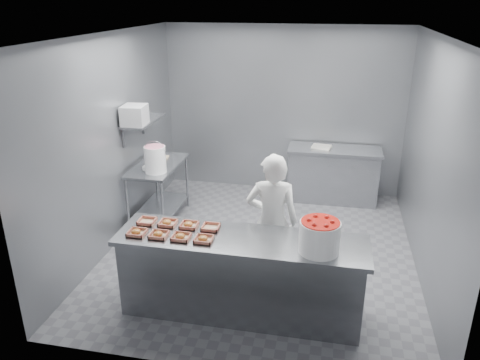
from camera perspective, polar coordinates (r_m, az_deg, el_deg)
name	(u,v)px	position (r m, az deg, el deg)	size (l,w,h in m)	color
floor	(261,250)	(6.42, 2.53, -8.47)	(4.50, 4.50, 0.00)	#4C4C51
ceiling	(265,34)	(5.57, 3.02, 17.31)	(4.50, 4.50, 0.00)	white
wall_back	(283,111)	(8.00, 5.28, 8.39)	(4.00, 0.04, 2.80)	slate
wall_left	(114,142)	(6.44, -15.16, 4.48)	(0.04, 4.50, 2.80)	slate
wall_right	(431,162)	(5.91, 22.31, 2.04)	(0.04, 4.50, 2.80)	slate
service_counter	(241,275)	(5.05, 0.13, -11.54)	(2.60, 0.70, 0.90)	slate
prep_table	(159,184)	(7.08, -9.90, -0.46)	(0.60, 1.20, 0.90)	slate
back_counter	(333,174)	(7.90, 11.25, 0.69)	(1.50, 0.60, 0.90)	slate
wall_shelf	(143,121)	(6.85, -11.74, 7.09)	(0.35, 0.90, 0.03)	slate
tray_0	(137,232)	(5.00, -12.48, -6.24)	(0.19, 0.18, 0.06)	tan
tray_1	(159,234)	(4.91, -9.90, -6.56)	(0.19, 0.18, 0.06)	tan
tray_2	(181,237)	(4.84, -7.22, -6.87)	(0.19, 0.18, 0.06)	tan
tray_3	(204,239)	(4.77, -4.46, -7.18)	(0.19, 0.18, 0.06)	tan
tray_4	(147,221)	(5.22, -11.28, -4.93)	(0.19, 0.18, 0.04)	tan
tray_5	(168,223)	(5.14, -8.83, -5.18)	(0.19, 0.18, 0.06)	tan
tray_6	(189,225)	(5.06, -6.26, -5.45)	(0.19, 0.18, 0.06)	tan
tray_7	(211,227)	(5.00, -3.59, -5.76)	(0.19, 0.18, 0.04)	tan
worker	(272,222)	(5.35, 3.93, -5.10)	(0.59, 0.39, 1.63)	white
strawberry_tub	(320,236)	(4.57, 9.68, -6.70)	(0.39, 0.39, 0.32)	white
glaze_bucket	(155,159)	(6.61, -10.30, 2.57)	(0.31, 0.30, 0.46)	white
bucket_lid	(152,167)	(6.83, -10.63, 1.52)	(0.30, 0.30, 0.02)	white
rag	(163,157)	(7.25, -9.35, 2.78)	(0.15, 0.13, 0.02)	#CCB28C
appliance	(134,115)	(6.58, -12.74, 7.73)	(0.31, 0.35, 0.26)	gray
paper_stack	(322,147)	(7.75, 9.92, 4.02)	(0.30, 0.22, 0.04)	silver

